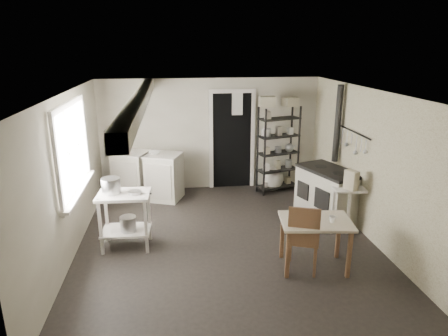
{
  "coord_description": "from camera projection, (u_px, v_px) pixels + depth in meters",
  "views": [
    {
      "loc": [
        -0.76,
        -5.57,
        2.94
      ],
      "look_at": [
        0.0,
        0.3,
        1.1
      ],
      "focal_mm": 32.0,
      "sensor_mm": 36.0,
      "label": 1
    }
  ],
  "objects": [
    {
      "name": "floor",
      "position": [
        226.0,
        241.0,
        6.24
      ],
      "size": [
        5.0,
        5.0,
        0.0
      ],
      "primitive_type": "plane",
      "color": "black",
      "rests_on": "ground"
    },
    {
      "name": "ceiling",
      "position": [
        227.0,
        92.0,
        5.56
      ],
      "size": [
        5.0,
        5.0,
        0.0
      ],
      "primitive_type": "plane",
      "rotation": [
        3.14,
        0.0,
        0.0
      ],
      "color": "silver",
      "rests_on": "wall_back"
    },
    {
      "name": "wall_back",
      "position": [
        210.0,
        135.0,
        8.26
      ],
      "size": [
        4.5,
        0.02,
        2.3
      ],
      "primitive_type": "cube",
      "color": "#B8B19D",
      "rests_on": "ground"
    },
    {
      "name": "wall_front",
      "position": [
        265.0,
        255.0,
        3.53
      ],
      "size": [
        4.5,
        0.02,
        2.3
      ],
      "primitive_type": "cube",
      "color": "#B8B19D",
      "rests_on": "ground"
    },
    {
      "name": "wall_left",
      "position": [
        69.0,
        177.0,
        5.62
      ],
      "size": [
        0.02,
        5.0,
        2.3
      ],
      "primitive_type": "cube",
      "color": "#B8B19D",
      "rests_on": "ground"
    },
    {
      "name": "wall_right",
      "position": [
        370.0,
        165.0,
        6.17
      ],
      "size": [
        0.02,
        5.0,
        2.3
      ],
      "primitive_type": "cube",
      "color": "#B8B19D",
      "rests_on": "ground"
    },
    {
      "name": "window",
      "position": [
        71.0,
        149.0,
        5.71
      ],
      "size": [
        0.12,
        1.76,
        1.28
      ],
      "primitive_type": null,
      "color": "silver",
      "rests_on": "wall_left"
    },
    {
      "name": "doorway",
      "position": [
        232.0,
        141.0,
        8.34
      ],
      "size": [
        0.96,
        0.1,
        2.08
      ],
      "primitive_type": null,
      "color": "silver",
      "rests_on": "ground"
    },
    {
      "name": "ceiling_beam",
      "position": [
        140.0,
        101.0,
        5.44
      ],
      "size": [
        0.18,
        5.0,
        0.18
      ],
      "primitive_type": null,
      "color": "silver",
      "rests_on": "ceiling"
    },
    {
      "name": "wallpaper_panel",
      "position": [
        370.0,
        165.0,
        6.17
      ],
      "size": [
        0.01,
        5.0,
        2.3
      ],
      "primitive_type": null,
      "color": "beige",
      "rests_on": "wall_right"
    },
    {
      "name": "utensil_rail",
      "position": [
        352.0,
        132.0,
        6.62
      ],
      "size": [
        0.06,
        1.2,
        0.44
      ],
      "primitive_type": null,
      "color": "#A8A9AB",
      "rests_on": "wall_right"
    },
    {
      "name": "prep_table",
      "position": [
        126.0,
        222.0,
        5.95
      ],
      "size": [
        0.78,
        0.58,
        0.86
      ],
      "primitive_type": null,
      "rotation": [
        0.0,
        0.0,
        -0.05
      ],
      "color": "silver",
      "rests_on": "ground"
    },
    {
      "name": "stockpot",
      "position": [
        111.0,
        188.0,
        5.8
      ],
      "size": [
        0.34,
        0.34,
        0.3
      ],
      "primitive_type": "cylinder",
      "rotation": [
        0.0,
        0.0,
        0.31
      ],
      "color": "#A8A9AB",
      "rests_on": "prep_table"
    },
    {
      "name": "saucepan",
      "position": [
        135.0,
        194.0,
        5.8
      ],
      "size": [
        0.25,
        0.25,
        0.11
      ],
      "primitive_type": "cylinder",
      "rotation": [
        0.0,
        0.0,
        0.4
      ],
      "color": "#A8A9AB",
      "rests_on": "prep_table"
    },
    {
      "name": "bucket",
      "position": [
        128.0,
        225.0,
        5.9
      ],
      "size": [
        0.27,
        0.27,
        0.26
      ],
      "primitive_type": "cylinder",
      "rotation": [
        0.0,
        0.0,
        -0.15
      ],
      "color": "#A8A9AB",
      "rests_on": "prep_table"
    },
    {
      "name": "base_cabinets",
      "position": [
        148.0,
        175.0,
        7.89
      ],
      "size": [
        1.51,
        1.05,
        0.91
      ],
      "primitive_type": null,
      "rotation": [
        0.0,
        0.0,
        -0.37
      ],
      "color": "beige",
      "rests_on": "ground"
    },
    {
      "name": "mixing_bowl",
      "position": [
        154.0,
        152.0,
        7.68
      ],
      "size": [
        0.38,
        0.38,
        0.07
      ],
      "primitive_type": "imported",
      "rotation": [
        0.0,
        0.0,
        0.34
      ],
      "color": "white",
      "rests_on": "base_cabinets"
    },
    {
      "name": "counter_cup",
      "position": [
        125.0,
        153.0,
        7.54
      ],
      "size": [
        0.13,
        0.13,
        0.09
      ],
      "primitive_type": "imported",
      "rotation": [
        0.0,
        0.0,
        0.15
      ],
      "color": "white",
      "rests_on": "base_cabinets"
    },
    {
      "name": "shelf_rack",
      "position": [
        278.0,
        147.0,
        8.1
      ],
      "size": [
        0.9,
        0.56,
        1.77
      ],
      "primitive_type": null,
      "rotation": [
        0.0,
        0.0,
        0.3
      ],
      "color": "black",
      "rests_on": "ground"
    },
    {
      "name": "shelf_jar",
      "position": [
        263.0,
        127.0,
        7.96
      ],
      "size": [
        0.09,
        0.09,
        0.18
      ],
      "primitive_type": "imported",
      "rotation": [
        0.0,
        0.0,
        -0.08
      ],
      "color": "white",
      "rests_on": "shelf_rack"
    },
    {
      "name": "storage_box_a",
      "position": [
        267.0,
        94.0,
        7.75
      ],
      "size": [
        0.31,
        0.28,
        0.2
      ],
      "primitive_type": "cube",
      "rotation": [
        0.0,
        0.0,
        -0.07
      ],
      "color": "beige",
      "rests_on": "shelf_rack"
    },
    {
      "name": "storage_box_b",
      "position": [
        291.0,
        95.0,
        7.85
      ],
      "size": [
        0.32,
        0.3,
        0.17
      ],
      "primitive_type": "cube",
      "rotation": [
        0.0,
        0.0,
        0.25
      ],
      "color": "beige",
      "rests_on": "shelf_rack"
    },
    {
      "name": "stove",
      "position": [
        328.0,
        194.0,
        6.98
      ],
      "size": [
        0.97,
        1.27,
        0.88
      ],
      "primitive_type": null,
      "rotation": [
        0.0,
        0.0,
        0.35
      ],
      "color": "beige",
      "rests_on": "ground"
    },
    {
      "name": "stovepipe",
      "position": [
        338.0,
        124.0,
        7.06
      ],
      "size": [
        0.12,
        0.12,
        1.42
      ],
      "primitive_type": null,
      "rotation": [
        0.0,
        0.0,
        -0.14
      ],
      "color": "black",
      "rests_on": "stove"
    },
    {
      "name": "side_ledge",
      "position": [
        348.0,
        209.0,
        6.36
      ],
      "size": [
        0.53,
        0.32,
        0.78
      ],
      "primitive_type": null,
      "rotation": [
        0.0,
        0.0,
        -0.11
      ],
      "color": "silver",
      "rests_on": "ground"
    },
    {
      "name": "oats_box",
      "position": [
        352.0,
        175.0,
        6.15
      ],
      "size": [
        0.19,
        0.24,
        0.3
      ],
      "primitive_type": "cube",
      "rotation": [
        0.0,
        0.0,
        0.43
      ],
      "color": "beige",
      "rests_on": "side_ledge"
    },
    {
      "name": "work_table",
      "position": [
        314.0,
        242.0,
        5.4
      ],
      "size": [
        1.0,
        0.76,
        0.7
      ],
      "primitive_type": null,
      "rotation": [
        0.0,
        0.0,
        -0.13
      ],
      "color": "beige",
      "rests_on": "ground"
    },
    {
      "name": "table_cup",
      "position": [
        333.0,
        215.0,
        5.2
      ],
      "size": [
        0.1,
        0.1,
        0.09
      ],
      "primitive_type": "imported",
      "rotation": [
        0.0,
        0.0,
        -0.05
      ],
      "color": "white",
      "rests_on": "work_table"
    },
    {
      "name": "chair",
      "position": [
        303.0,
        237.0,
        5.32
      ],
      "size": [
        0.52,
        0.54,
        0.97
      ],
      "primitive_type": null,
      "rotation": [
        0.0,
        0.0,
        -0.36
      ],
      "color": "brown",
      "rests_on": "ground"
    },
    {
      "name": "flour_sack",
      "position": [
        273.0,
        180.0,
        8.32
      ],
      "size": [
        0.45,
        0.38,
        0.52
      ],
      "primitive_type": "ellipsoid",
      "rotation": [
        0.0,
        0.0,
        0.04
      ],
      "color": "silver",
      "rests_on": "ground"
    },
    {
      "name": "floor_crock",
      "position": [
        308.0,
        230.0,
        6.43
      ],
      "size": [
        0.13,
        0.13,
        0.15
      ],
      "primitive_type": "cylinder",
      "rotation": [
        0.0,
        0.0,
        0.05
      ],
      "color": "white",
      "rests_on": "ground"
    }
  ]
}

